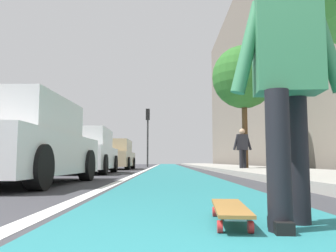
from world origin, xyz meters
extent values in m
plane|color=#38383D|center=(10.00, 0.00, 0.00)|extent=(80.00, 80.00, 0.00)
cube|color=#237075|center=(24.00, 0.00, 0.00)|extent=(56.00, 2.03, 0.00)
cube|color=silver|center=(20.00, 1.16, 0.00)|extent=(52.00, 0.16, 0.01)
cube|color=#9E9B93|center=(18.00, -3.23, 0.07)|extent=(52.00, 3.20, 0.15)
cube|color=slate|center=(22.00, -5.97, 6.97)|extent=(40.00, 1.20, 13.93)
cylinder|color=red|center=(1.83, -0.11, 0.04)|extent=(0.07, 0.04, 0.07)
cylinder|color=red|center=(1.81, -0.28, 0.04)|extent=(0.07, 0.04, 0.07)
cylinder|color=red|center=(1.23, -0.06, 0.04)|extent=(0.07, 0.04, 0.07)
cylinder|color=red|center=(1.22, -0.23, 0.04)|extent=(0.07, 0.04, 0.07)
cube|color=silver|center=(1.82, -0.20, 0.08)|extent=(0.07, 0.12, 0.02)
cube|color=silver|center=(1.22, -0.15, 0.08)|extent=(0.07, 0.12, 0.02)
cube|color=olive|center=(1.52, -0.17, 0.10)|extent=(0.85, 0.27, 0.02)
cylinder|color=black|center=(1.26, -0.41, 0.41)|extent=(0.14, 0.14, 0.82)
cylinder|color=black|center=(1.50, -0.61, 0.41)|extent=(0.14, 0.14, 0.82)
cube|color=black|center=(1.26, -0.41, 0.04)|extent=(0.27, 0.12, 0.07)
cube|color=#33724C|center=(1.37, -0.52, 1.12)|extent=(0.27, 0.42, 0.60)
cylinder|color=#33724C|center=(1.39, -0.28, 1.12)|extent=(0.11, 0.24, 0.60)
cylinder|color=#33724C|center=(1.35, -0.76, 1.12)|extent=(0.11, 0.24, 0.60)
cube|color=silver|center=(5.38, 2.82, 0.53)|extent=(4.21, 2.00, 0.70)
cube|color=silver|center=(5.23, 2.83, 1.18)|extent=(2.34, 1.79, 0.60)
cube|color=#4C606B|center=(6.38, 2.79, 1.18)|extent=(0.09, 1.65, 0.51)
cylinder|color=black|center=(6.70, 3.67, 0.32)|extent=(0.64, 0.24, 0.63)
cylinder|color=black|center=(6.65, 1.89, 0.32)|extent=(0.64, 0.24, 0.63)
cylinder|color=black|center=(4.07, 1.97, 0.32)|extent=(0.64, 0.24, 0.63)
cube|color=silver|center=(10.95, 2.97, 0.51)|extent=(4.04, 1.89, 0.70)
cube|color=silver|center=(10.80, 2.97, 1.16)|extent=(2.24, 1.71, 0.60)
cube|color=#4C606B|center=(11.90, 2.99, 1.16)|extent=(0.07, 1.59, 0.51)
cylinder|color=black|center=(12.17, 3.86, 0.30)|extent=(0.61, 0.23, 0.61)
cylinder|color=black|center=(12.21, 2.14, 0.30)|extent=(0.61, 0.23, 0.61)
cylinder|color=black|center=(9.69, 3.81, 0.30)|extent=(0.61, 0.23, 0.61)
cylinder|color=black|center=(9.72, 2.09, 0.30)|extent=(0.61, 0.23, 0.61)
cube|color=tan|center=(17.07, 2.89, 0.51)|extent=(4.47, 1.81, 0.70)
cube|color=tan|center=(16.92, 2.89, 1.16)|extent=(2.46, 1.66, 0.60)
cube|color=#4C606B|center=(18.15, 2.89, 1.16)|extent=(0.04, 1.58, 0.51)
cylinder|color=black|center=(18.46, 3.74, 0.30)|extent=(0.60, 0.22, 0.60)
cylinder|color=black|center=(18.46, 2.04, 0.30)|extent=(0.60, 0.22, 0.60)
cylinder|color=black|center=(15.69, 3.74, 0.30)|extent=(0.60, 0.22, 0.60)
cylinder|color=black|center=(15.69, 2.03, 0.30)|extent=(0.60, 0.22, 0.60)
cylinder|color=#2D2D2D|center=(24.64, 1.56, 1.69)|extent=(0.12, 0.12, 3.37)
cube|color=black|center=(24.64, 1.56, 3.77)|extent=(0.24, 0.28, 0.80)
sphere|color=#360606|center=(24.77, 1.56, 4.03)|extent=(0.16, 0.16, 0.16)
sphere|color=#392907|center=(24.77, 1.56, 3.77)|extent=(0.16, 0.16, 0.16)
sphere|color=green|center=(24.77, 1.56, 3.51)|extent=(0.16, 0.16, 0.16)
cylinder|color=brown|center=(12.94, -2.83, 1.42)|extent=(0.21, 0.21, 2.85)
sphere|color=#2D6B28|center=(12.94, -2.83, 3.72)|extent=(2.49, 2.49, 2.49)
cylinder|color=black|center=(12.66, -2.73, 0.41)|extent=(0.14, 0.14, 0.82)
cylinder|color=black|center=(12.40, -2.55, 0.41)|extent=(0.14, 0.14, 0.82)
cube|color=black|center=(12.66, -2.73, 0.03)|extent=(0.26, 0.10, 0.07)
cube|color=black|center=(12.54, -2.63, 1.11)|extent=(0.24, 0.40, 0.60)
cylinder|color=black|center=(12.54, -2.86, 1.11)|extent=(0.09, 0.23, 0.60)
cylinder|color=black|center=(12.54, -2.39, 1.11)|extent=(0.09, 0.23, 0.60)
sphere|color=tan|center=(12.54, -2.63, 1.52)|extent=(0.22, 0.22, 0.22)
camera|label=1|loc=(-0.81, 0.24, 0.40)|focal=38.03mm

